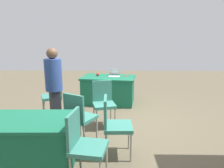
{
  "coord_description": "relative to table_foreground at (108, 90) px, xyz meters",
  "views": [
    {
      "loc": [
        0.03,
        4.3,
        1.89
      ],
      "look_at": [
        0.08,
        0.01,
        0.9
      ],
      "focal_mm": 33.23,
      "sensor_mm": 36.0,
      "label": 1
    }
  ],
  "objects": [
    {
      "name": "chair_tucked_right",
      "position": [
        1.25,
        1.05,
        0.18
      ],
      "size": [
        0.58,
        0.58,
        0.97
      ],
      "rotation": [
        0.0,
        0.0,
        -1.16
      ],
      "color": "#9E9993",
      "rests_on": "ground"
    },
    {
      "name": "chair_aisle",
      "position": [
        0.22,
        3.36,
        0.18
      ],
      "size": [
        0.5,
        0.5,
        0.97
      ],
      "rotation": [
        0.0,
        0.0,
        1.41
      ],
      "color": "#9E9993",
      "rests_on": "ground"
    },
    {
      "name": "yarn_ball",
      "position": [
        0.31,
        -0.11,
        0.43
      ],
      "size": [
        0.09,
        0.09,
        0.09
      ],
      "primitive_type": "sphere",
      "color": "#B2382D",
      "rests_on": "table_foreground"
    },
    {
      "name": "chair_near_front",
      "position": [
        0.45,
        2.38,
        0.16
      ],
      "size": [
        0.6,
        0.6,
        0.95
      ],
      "rotation": [
        0.0,
        0.0,
        2.63
      ],
      "color": "#9E9993",
      "rests_on": "ground"
    },
    {
      "name": "chair_back_row",
      "position": [
        -0.16,
        2.73,
        0.18
      ],
      "size": [
        0.45,
        0.45,
        0.98
      ],
      "rotation": [
        0.0,
        0.0,
        1.59
      ],
      "color": "#9E9993",
      "rests_on": "ground"
    },
    {
      "name": "table_mid_left",
      "position": [
        1.19,
        3.11,
        -0.0
      ],
      "size": [
        1.59,
        0.83,
        0.77
      ],
      "rotation": [
        0.0,
        0.0,
        0.02
      ],
      "color": "#196647",
      "rests_on": "ground"
    },
    {
      "name": "chair_by_pillar",
      "position": [
        0.06,
        1.59,
        0.18
      ],
      "size": [
        0.53,
        0.53,
        0.97
      ],
      "rotation": [
        0.0,
        0.0,
        0.25
      ],
      "color": "#9E9993",
      "rests_on": "ground"
    },
    {
      "name": "laptop_silver",
      "position": [
        -0.17,
        -0.04,
        0.42
      ],
      "size": [
        0.34,
        0.32,
        0.21
      ],
      "rotation": [
        0.0,
        0.0,
        -0.09
      ],
      "color": "silver",
      "rests_on": "table_foreground"
    },
    {
      "name": "person_presenter",
      "position": [
        1.06,
        1.68,
        0.54
      ],
      "size": [
        0.46,
        0.46,
        1.67
      ],
      "rotation": [
        0.0,
        0.0,
        2.05
      ],
      "color": "#26262D",
      "rests_on": "ground"
    },
    {
      "name": "table_foreground",
      "position": [
        0.0,
        0.0,
        0.0
      ],
      "size": [
        1.6,
        1.11,
        0.77
      ],
      "rotation": [
        0.0,
        0.0,
        -0.15
      ],
      "color": "#196647",
      "rests_on": "ground"
    },
    {
      "name": "scissors_red",
      "position": [
        -0.49,
        -0.07,
        0.39
      ],
      "size": [
        0.17,
        0.13,
        0.01
      ],
      "primitive_type": "cube",
      "rotation": [
        0.0,
        0.0,
        0.6
      ],
      "color": "red",
      "rests_on": "table_foreground"
    },
    {
      "name": "ground_plane",
      "position": [
        -0.2,
        1.47,
        -0.39
      ],
      "size": [
        14.4,
        14.4,
        0.0
      ],
      "primitive_type": "plane",
      "color": "brown"
    }
  ]
}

